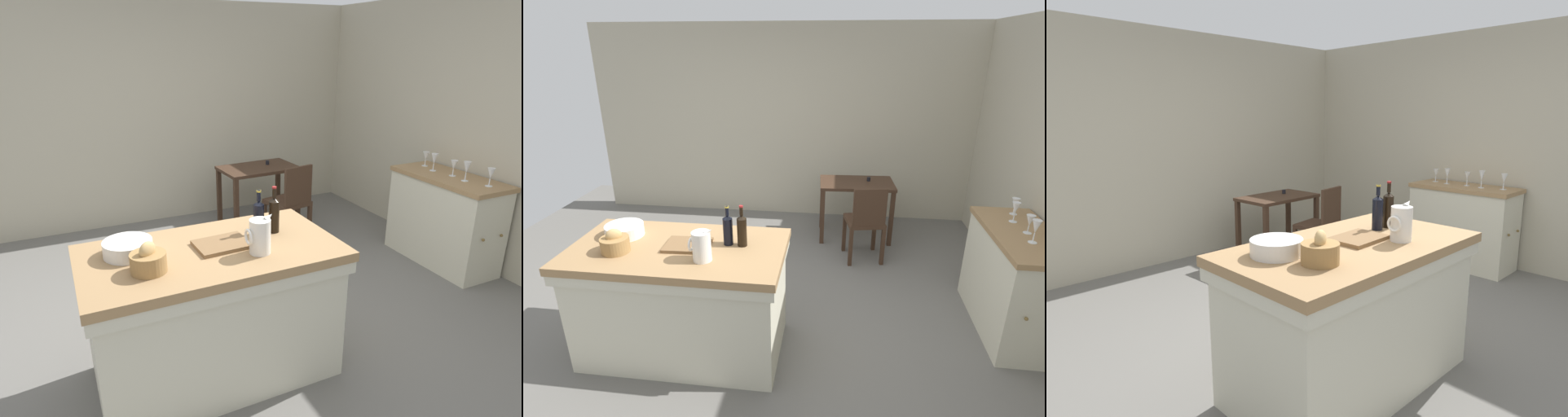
# 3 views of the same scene
# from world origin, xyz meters

# --- Properties ---
(ground_plane) EXTENTS (6.76, 6.76, 0.00)m
(ground_plane) POSITION_xyz_m (0.00, 0.00, 0.00)
(ground_plane) COLOR #66635E
(wall_back) EXTENTS (5.32, 0.12, 2.60)m
(wall_back) POSITION_xyz_m (0.00, 2.60, 1.30)
(wall_back) COLOR #B2AA93
(wall_back) RESTS_ON ground
(wall_right) EXTENTS (0.12, 5.20, 2.60)m
(wall_right) POSITION_xyz_m (2.60, 0.00, 1.30)
(wall_right) COLOR #B2AA93
(wall_right) RESTS_ON ground
(island_table) EXTENTS (1.60, 0.86, 0.92)m
(island_table) POSITION_xyz_m (-0.41, -0.49, 0.49)
(island_table) COLOR #99754C
(island_table) RESTS_ON ground
(side_cabinet) EXTENTS (0.52, 1.14, 0.91)m
(side_cabinet) POSITION_xyz_m (2.26, 0.13, 0.46)
(side_cabinet) COLOR #99754C
(side_cabinet) RESTS_ON ground
(writing_desk) EXTENTS (0.93, 0.61, 0.78)m
(writing_desk) POSITION_xyz_m (1.00, 1.84, 0.61)
(writing_desk) COLOR #3D281C
(writing_desk) RESTS_ON ground
(wooden_chair) EXTENTS (0.47, 0.47, 0.90)m
(wooden_chair) POSITION_xyz_m (1.09, 1.20, 0.49)
(wooden_chair) COLOR #3D281C
(wooden_chair) RESTS_ON ground
(pitcher) EXTENTS (0.17, 0.13, 0.26)m
(pitcher) POSITION_xyz_m (-0.16, -0.67, 1.03)
(pitcher) COLOR silver
(pitcher) RESTS_ON island_table
(wash_bowl) EXTENTS (0.29, 0.29, 0.09)m
(wash_bowl) POSITION_xyz_m (-0.88, -0.35, 0.96)
(wash_bowl) COLOR silver
(wash_bowl) RESTS_ON island_table
(bread_basket) EXTENTS (0.20, 0.20, 0.18)m
(bread_basket) POSITION_xyz_m (-0.82, -0.62, 0.98)
(bread_basket) COLOR olive
(bread_basket) RESTS_ON island_table
(cutting_board) EXTENTS (0.34, 0.26, 0.02)m
(cutting_board) POSITION_xyz_m (-0.33, -0.48, 0.93)
(cutting_board) COLOR brown
(cutting_board) RESTS_ON island_table
(wine_bottle_dark) EXTENTS (0.07, 0.07, 0.32)m
(wine_bottle_dark) POSITION_xyz_m (0.07, -0.41, 1.05)
(wine_bottle_dark) COLOR black
(wine_bottle_dark) RESTS_ON island_table
(wine_bottle_amber) EXTENTS (0.07, 0.07, 0.31)m
(wine_bottle_amber) POSITION_xyz_m (-0.04, -0.40, 1.04)
(wine_bottle_amber) COLOR black
(wine_bottle_amber) RESTS_ON island_table
(wine_glass_far_left) EXTENTS (0.07, 0.07, 0.17)m
(wine_glass_far_left) POSITION_xyz_m (2.30, -0.27, 1.02)
(wine_glass_far_left) COLOR white
(wine_glass_far_left) RESTS_ON side_cabinet
(wine_glass_left) EXTENTS (0.07, 0.07, 0.19)m
(wine_glass_left) POSITION_xyz_m (2.25, -0.06, 1.04)
(wine_glass_left) COLOR white
(wine_glass_left) RESTS_ON side_cabinet
(wine_glass_middle) EXTENTS (0.07, 0.07, 0.15)m
(wine_glass_middle) POSITION_xyz_m (2.28, 0.12, 1.01)
(wine_glass_middle) COLOR white
(wine_glass_middle) RESTS_ON side_cabinet
(wine_glass_right) EXTENTS (0.07, 0.07, 0.18)m
(wine_glass_right) POSITION_xyz_m (2.25, 0.34, 1.03)
(wine_glass_right) COLOR white
(wine_glass_right) RESTS_ON side_cabinet
(wine_glass_far_right) EXTENTS (0.07, 0.07, 0.15)m
(wine_glass_far_right) POSITION_xyz_m (2.32, 0.52, 1.01)
(wine_glass_far_right) COLOR white
(wine_glass_far_right) RESTS_ON side_cabinet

